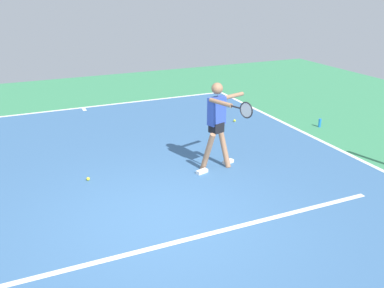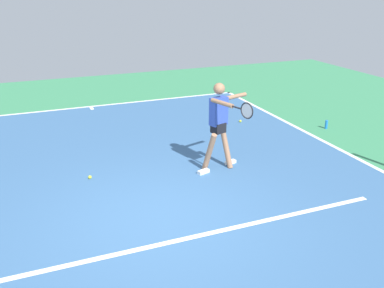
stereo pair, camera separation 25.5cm
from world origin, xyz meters
name	(u,v)px [view 2 (the right image)]	position (x,y,z in m)	size (l,w,h in m)	color
ground_plane	(160,218)	(0.00, 0.00, 0.00)	(22.69, 22.69, 0.00)	#388456
court_surface	(160,218)	(0.00, 0.00, 0.00)	(9.40, 13.91, 0.00)	#38608E
court_line_baseline_near	(91,106)	(0.00, -6.91, 0.00)	(9.40, 0.10, 0.01)	white
court_line_service	(174,241)	(0.00, 0.68, 0.00)	(7.05, 0.10, 0.01)	white
court_line_centre_mark	(92,108)	(0.00, -6.71, 0.00)	(0.10, 0.30, 0.01)	white
tennis_player	(220,121)	(-1.68, -1.37, 1.01)	(1.17, 1.32, 1.77)	#9E7051
tennis_ball_by_sideline	(240,121)	(-3.49, -3.88, 0.03)	(0.07, 0.07, 0.07)	yellow
tennis_ball_centre_court	(90,177)	(0.81, -1.87, 0.03)	(0.07, 0.07, 0.07)	yellow
water_bottle	(326,124)	(-5.29, -2.61, 0.11)	(0.07, 0.07, 0.22)	blue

